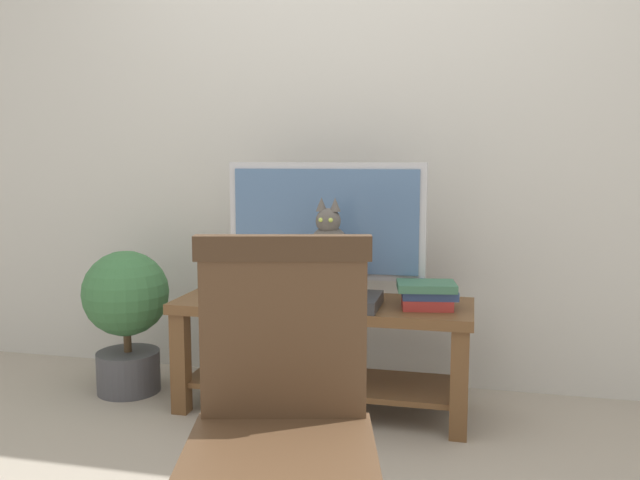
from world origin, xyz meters
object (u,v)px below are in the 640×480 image
object	(u,v)px
cat	(330,260)
media_box	(331,300)
tv_stand	(323,335)
tv	(326,226)
wooden_chair	(281,410)
potted_plant	(126,311)
book_stack	(428,294)

from	to	relation	value
cat	media_box	bearing A→B (deg)	94.50
media_box	cat	world-z (taller)	cat
tv_stand	tv	size ratio (longest dim) A/B	1.47
wooden_chair	potted_plant	bearing A→B (deg)	130.69
wooden_chair	media_box	bearing A→B (deg)	97.16
cat	tv	bearing A→B (deg)	108.48
potted_plant	tv_stand	bearing A→B (deg)	-0.49
tv_stand	media_box	bearing A→B (deg)	-58.16
wooden_chair	cat	bearing A→B (deg)	97.19
tv_stand	tv	world-z (taller)	tv
tv	media_box	xyz separation A→B (m)	(0.06, -0.15, -0.30)
wooden_chair	book_stack	xyz separation A→B (m)	(0.24, 1.30, 0.01)
wooden_chair	potted_plant	distance (m)	1.79
tv	book_stack	world-z (taller)	tv
tv	wooden_chair	xyz separation A→B (m)	(0.21, -1.41, -0.27)
tv_stand	cat	size ratio (longest dim) A/B	3.15
media_box	tv_stand	bearing A→B (deg)	121.84
media_box	cat	xyz separation A→B (m)	(0.00, -0.02, 0.17)
media_box	potted_plant	xyz separation A→B (m)	(-1.00, 0.10, -0.12)
wooden_chair	tv	bearing A→B (deg)	98.60
book_stack	potted_plant	distance (m)	1.41
media_box	cat	distance (m)	0.17
book_stack	potted_plant	xyz separation A→B (m)	(-1.40, 0.05, -0.16)
media_box	wooden_chair	bearing A→B (deg)	-82.84
cat	book_stack	xyz separation A→B (m)	(0.40, 0.06, -0.14)
book_stack	media_box	bearing A→B (deg)	-173.16
cat	book_stack	size ratio (longest dim) A/B	1.54
tv_stand	wooden_chair	bearing A→B (deg)	-80.99
cat	wooden_chair	size ratio (longest dim) A/B	0.44
wooden_chair	book_stack	bearing A→B (deg)	79.58
tv_stand	media_box	world-z (taller)	media_box
tv	wooden_chair	size ratio (longest dim) A/B	0.94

